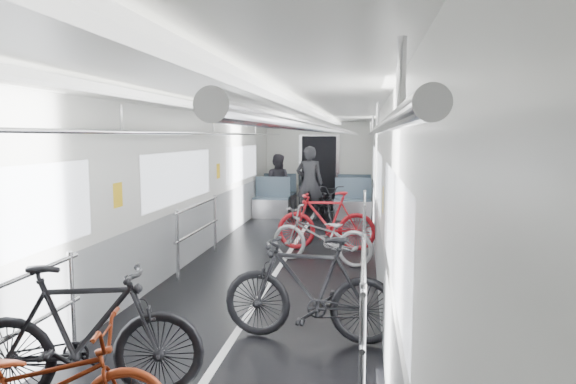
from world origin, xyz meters
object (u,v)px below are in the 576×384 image
at_px(bike_left_mid, 84,334).
at_px(bike_right_far, 326,221).
at_px(bike_right_near, 310,289).
at_px(bike_right_mid, 321,236).
at_px(person_seated, 277,183).
at_px(bike_aisle, 327,202).
at_px(person_standing, 309,183).

xyz_separation_m(bike_left_mid, bike_right_far, (1.41, 5.48, -0.01)).
bearing_deg(bike_right_near, bike_right_mid, -172.99).
bearing_deg(bike_right_mid, bike_left_mid, 1.00).
bearing_deg(bike_right_near, bike_left_mid, -43.27).
height_order(bike_right_mid, person_seated, person_seated).
height_order(bike_aisle, person_standing, person_standing).
bearing_deg(person_seated, bike_right_far, 119.28).
xyz_separation_m(person_standing, person_seated, (-0.99, 1.21, -0.12)).
bearing_deg(bike_aisle, bike_right_far, -104.49).
relative_size(bike_right_mid, bike_right_far, 0.98).
bearing_deg(person_standing, bike_left_mid, 86.74).
height_order(bike_right_near, bike_right_far, same).
distance_m(bike_right_mid, bike_aisle, 4.24).
bearing_deg(person_standing, bike_aisle, -178.31).
height_order(bike_right_near, person_standing, person_standing).
bearing_deg(bike_right_near, person_standing, -169.67).
bearing_deg(person_standing, bike_right_mid, 100.28).
distance_m(bike_left_mid, person_seated, 9.96).
xyz_separation_m(bike_left_mid, bike_right_mid, (1.40, 4.50, -0.09)).
relative_size(bike_right_near, bike_right_far, 1.00).
distance_m(bike_right_near, person_seated, 8.71).
bearing_deg(person_seated, bike_right_near, 110.89).
distance_m(bike_left_mid, bike_right_far, 5.66).
relative_size(bike_right_near, bike_aisle, 1.05).
bearing_deg(bike_left_mid, person_seated, -14.17).
xyz_separation_m(bike_right_far, person_standing, (-0.65, 3.26, 0.37)).
bearing_deg(bike_right_far, bike_right_mid, -1.80).
height_order(bike_left_mid, bike_right_far, bike_left_mid).
distance_m(bike_right_near, bike_right_mid, 3.08).
bearing_deg(bike_right_far, bike_right_near, 1.03).
bearing_deg(bike_right_mid, bike_aisle, -158.76).
height_order(bike_left_mid, bike_right_mid, bike_left_mid).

